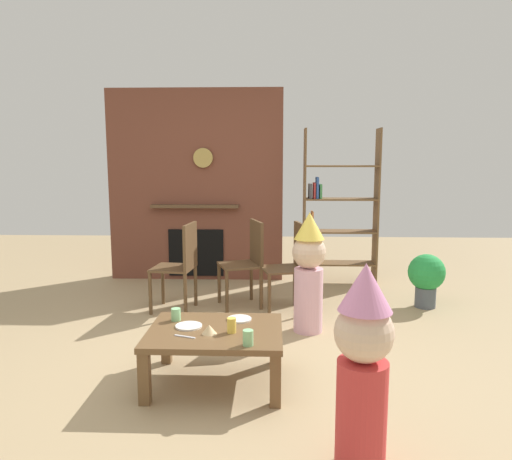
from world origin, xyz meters
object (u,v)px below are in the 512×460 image
paper_cup_near_right (248,338)px  birthday_cake_slice (209,329)px  paper_cup_near_left (232,325)px  coffee_table (215,337)px  dining_chair_middle (248,258)px  dining_chair_right (292,262)px  bookshelf (335,214)px  paper_plate_front (239,319)px  paper_plate_rear (189,326)px  child_with_cone_hat (363,363)px  child_in_pink (309,269)px  paper_cup_center (176,314)px  potted_plant_tall (426,276)px  dining_chair_left (182,261)px

paper_cup_near_right → birthday_cake_slice: paper_cup_near_right is taller
paper_cup_near_left → coffee_table: bearing=153.7°
dining_chair_middle → dining_chair_right: bearing=139.8°
bookshelf → dining_chair_middle: size_ratio=2.11×
paper_plate_front → dining_chair_right: bearing=73.0°
paper_plate_rear → birthday_cake_slice: birthday_cake_slice is taller
child_with_cone_hat → child_in_pink: 1.94m
paper_plate_front → paper_cup_near_right: bearing=-79.5°
paper_cup_near_right → paper_cup_center: bearing=140.5°
paper_plate_front → potted_plant_tall: bearing=40.8°
bookshelf → child_with_cone_hat: 3.68m
paper_cup_near_right → dining_chair_right: (0.34, 1.89, 0.08)m
child_in_pink → dining_chair_left: child_in_pink is taller
paper_plate_front → dining_chair_middle: 1.59m
child_in_pink → dining_chair_middle: 0.95m
paper_cup_near_right → paper_plate_rear: bearing=143.4°
child_in_pink → dining_chair_right: 0.59m
child_in_pink → paper_plate_front: bearing=0.6°
bookshelf → dining_chair_middle: 1.45m
paper_plate_rear → bookshelf: bearing=63.8°
paper_cup_near_left → dining_chair_left: size_ratio=0.11×
birthday_cake_slice → dining_chair_middle: 1.88m
coffee_table → dining_chair_middle: size_ratio=1.01×
paper_plate_rear → potted_plant_tall: bearing=38.7°
paper_plate_rear → potted_plant_tall: (2.18, 1.75, -0.06)m
paper_plate_front → dining_chair_right: dining_chair_right is taller
coffee_table → paper_cup_center: (-0.30, 0.17, 0.10)m
paper_plate_rear → birthday_cake_slice: 0.21m
paper_cup_near_right → child_with_cone_hat: size_ratio=0.09×
paper_plate_rear → child_with_cone_hat: child_with_cone_hat is taller
child_with_cone_hat → paper_cup_center: bearing=3.9°
bookshelf → coffee_table: size_ratio=2.08×
bookshelf → paper_cup_near_right: size_ratio=19.28×
coffee_table → paper_cup_near_left: 0.17m
paper_cup_center → child_with_cone_hat: size_ratio=0.09×
coffee_table → child_in_pink: bearing=55.5°
paper_cup_center → potted_plant_tall: potted_plant_tall is taller
paper_cup_near_right → paper_plate_front: (-0.09, 0.48, -0.04)m
birthday_cake_slice → dining_chair_left: (-0.50, 1.67, 0.10)m
dining_chair_middle → paper_cup_near_left: bearing=70.7°
paper_plate_front → birthday_cake_slice: birthday_cake_slice is taller
paper_plate_front → bookshelf: bearing=68.7°
coffee_table → paper_cup_near_left: bearing=-26.3°
paper_cup_near_left → child_with_cone_hat: bearing=-49.7°
coffee_table → birthday_cake_slice: birthday_cake_slice is taller
coffee_table → dining_chair_middle: (0.13, 1.78, 0.19)m
paper_cup_near_left → paper_cup_center: bearing=151.6°
paper_plate_front → potted_plant_tall: (1.84, 1.58, -0.06)m
bookshelf → potted_plant_tall: bookshelf is taller
paper_cup_near_left → paper_plate_front: size_ratio=0.57×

